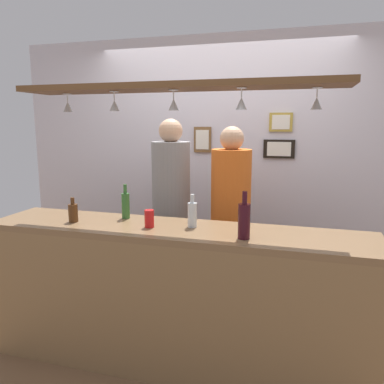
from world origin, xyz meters
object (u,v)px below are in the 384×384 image
object	(u,v)px
person_middle_grey_shirt	(171,198)
bottle_beer_brown_stubby	(73,212)
bottle_wine_dark_red	(244,220)
picture_frame_lower_pair	(279,149)
person_right_orange_shirt	(231,206)
picture_frame_crest	(202,140)
picture_frame_upper_small	(281,122)
bottle_beer_green_import	(126,205)
drink_can	(149,219)
bottle_soda_clear	(192,214)

from	to	relation	value
person_middle_grey_shirt	bottle_beer_brown_stubby	size ratio (longest dim) A/B	9.84
bottle_wine_dark_red	picture_frame_lower_pair	bearing A→B (deg)	85.86
person_right_orange_shirt	picture_frame_crest	size ratio (longest dim) A/B	6.57
person_right_orange_shirt	picture_frame_upper_small	world-z (taller)	picture_frame_upper_small
picture_frame_crest	bottle_beer_green_import	bearing A→B (deg)	-102.13
bottle_wine_dark_red	drink_can	world-z (taller)	bottle_wine_dark_red
bottle_wine_dark_red	picture_frame_lower_pair	world-z (taller)	picture_frame_lower_pair
bottle_beer_green_import	picture_frame_upper_small	size ratio (longest dim) A/B	1.18
bottle_wine_dark_red	drink_can	xyz separation A→B (m)	(-0.67, 0.08, -0.06)
person_right_orange_shirt	drink_can	world-z (taller)	person_right_orange_shirt
person_middle_grey_shirt	bottle_wine_dark_red	world-z (taller)	person_middle_grey_shirt
picture_frame_crest	bottle_wine_dark_red	bearing A→B (deg)	-66.43
person_middle_grey_shirt	bottle_wine_dark_red	distance (m)	1.16
bottle_wine_dark_red	bottle_beer_brown_stubby	bearing A→B (deg)	177.24
bottle_soda_clear	bottle_beer_green_import	xyz separation A→B (m)	(-0.55, 0.09, 0.01)
drink_can	picture_frame_upper_small	bearing A→B (deg)	61.50
bottle_soda_clear	bottle_beer_green_import	size ratio (longest dim) A/B	0.88
person_middle_grey_shirt	bottle_beer_green_import	distance (m)	0.62
picture_frame_upper_small	bottle_wine_dark_red	bearing A→B (deg)	-94.42
bottle_beer_brown_stubby	picture_frame_crest	bearing A→B (deg)	67.95
bottle_soda_clear	drink_can	distance (m)	0.30
person_right_orange_shirt	picture_frame_upper_small	bearing A→B (deg)	61.57
person_middle_grey_shirt	bottle_soda_clear	distance (m)	0.80
bottle_soda_clear	drink_can	size ratio (longest dim) A/B	1.89
bottle_soda_clear	picture_frame_lower_pair	bearing A→B (deg)	69.97
bottle_beer_brown_stubby	bottle_beer_green_import	size ratio (longest dim) A/B	0.69
bottle_beer_green_import	picture_frame_crest	size ratio (longest dim) A/B	1.00
bottle_beer_green_import	picture_frame_lower_pair	xyz separation A→B (m)	(1.04, 1.26, 0.36)
bottle_soda_clear	picture_frame_upper_small	xyz separation A→B (m)	(0.50, 1.35, 0.63)
bottle_beer_brown_stubby	drink_can	size ratio (longest dim) A/B	1.48
picture_frame_lower_pair	bottle_beer_green_import	bearing A→B (deg)	-129.69
person_right_orange_shirt	bottle_beer_brown_stubby	world-z (taller)	person_right_orange_shirt
drink_can	bottle_beer_green_import	bearing A→B (deg)	145.37
picture_frame_crest	picture_frame_upper_small	world-z (taller)	picture_frame_upper_small
picture_frame_lower_pair	picture_frame_upper_small	size ratio (longest dim) A/B	1.36
picture_frame_crest	bottle_soda_clear	bearing A→B (deg)	-78.29
bottle_beer_brown_stubby	picture_frame_upper_small	xyz separation A→B (m)	(1.37, 1.46, 0.65)
bottle_beer_green_import	drink_can	world-z (taller)	bottle_beer_green_import
person_right_orange_shirt	bottle_beer_green_import	size ratio (longest dim) A/B	6.57
bottle_beer_brown_stubby	person_middle_grey_shirt	bearing A→B (deg)	59.24
bottle_beer_green_import	person_middle_grey_shirt	bearing A→B (deg)	75.44
person_middle_grey_shirt	person_right_orange_shirt	bearing A→B (deg)	0.00
person_middle_grey_shirt	person_right_orange_shirt	xyz separation A→B (m)	(0.54, 0.00, -0.04)
drink_can	picture_frame_upper_small	size ratio (longest dim) A/B	0.55
person_right_orange_shirt	picture_frame_lower_pair	bearing A→B (deg)	62.06
person_right_orange_shirt	picture_frame_upper_small	xyz separation A→B (m)	(0.36, 0.66, 0.71)
drink_can	picture_frame_upper_small	distance (m)	1.77
bottle_beer_green_import	bottle_beer_brown_stubby	bearing A→B (deg)	-147.76
drink_can	picture_frame_crest	distance (m)	1.52
person_right_orange_shirt	bottle_beer_green_import	xyz separation A→B (m)	(-0.69, -0.60, 0.10)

